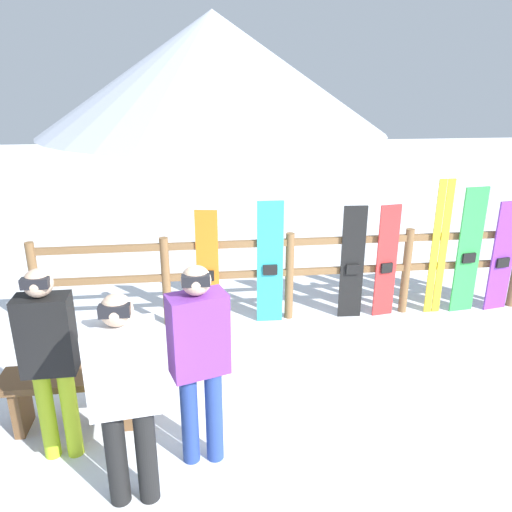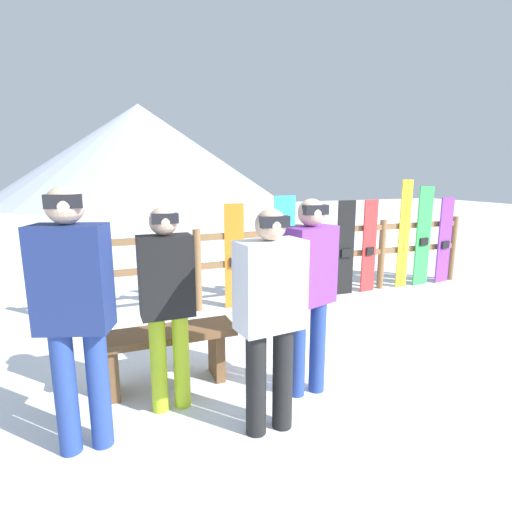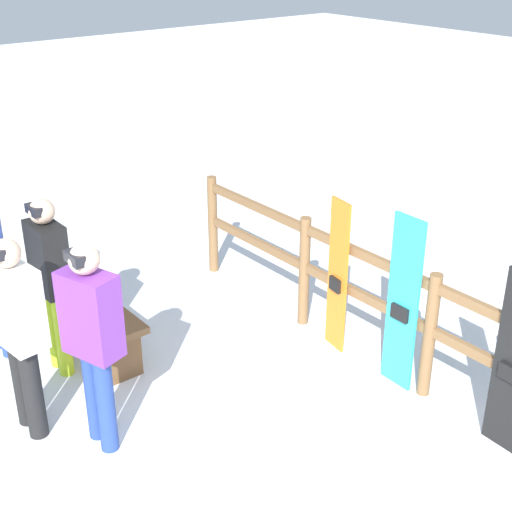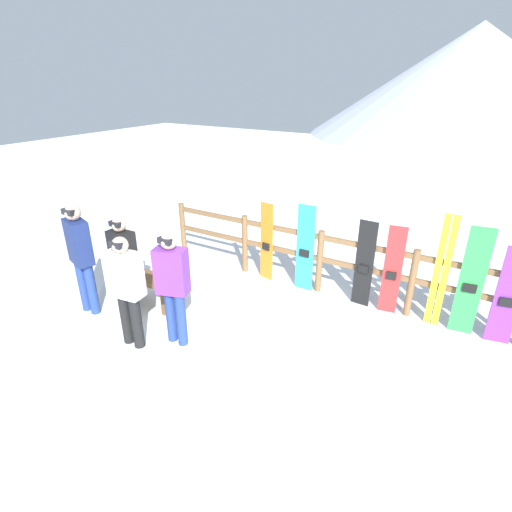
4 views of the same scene
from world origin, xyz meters
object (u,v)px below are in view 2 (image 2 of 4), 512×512
Objects in this scene: person_navy at (74,304)px; snowboard_red at (369,247)px; bench at (167,346)px; snowboard_cyan at (284,250)px; ski_pair_yellow at (404,235)px; person_purple at (309,284)px; snowboard_green at (423,237)px; person_white at (270,309)px; snowboard_orange at (234,257)px; snowboard_black_stripe at (345,248)px; person_black at (167,295)px; snowboard_purple at (445,241)px.

snowboard_red is (3.90, 2.32, -0.30)m from person_navy.
bench is 2.56m from snowboard_cyan.
snowboard_cyan is 2.05m from ski_pair_yellow.
person_purple reaches higher than snowboard_green.
person_purple is 0.94× the size of ski_pair_yellow.
person_white is 4.54m from snowboard_green.
person_white is 0.99× the size of snowboard_green.
person_navy is 1.22× the size of snowboard_red.
snowboard_orange is (0.11, 2.23, -0.23)m from person_purple.
snowboard_green reaches higher than snowboard_black_stripe.
person_black is at bearing -148.09° from snowboard_red.
snowboard_cyan is (1.88, 1.70, 0.38)m from bench.
person_purple is at bearing -110.48° from snowboard_cyan.
snowboard_black_stripe is at bearing -179.81° from ski_pair_yellow.
snowboard_purple is at bearing -0.24° from ski_pair_yellow.
person_white is 1.11× the size of snowboard_purple.
snowboard_black_stripe is 1.45m from snowboard_green.
snowboard_red is at bearing -179.69° from ski_pair_yellow.
person_black is (-1.07, 0.17, -0.02)m from person_purple.
person_white is at bearing -117.01° from snowboard_cyan.
snowboard_orange is 0.89× the size of snowboard_green.
bench is 5.06m from snowboard_purple.
person_black reaches higher than snowboard_orange.
person_purple is at bearing 3.00° from person_navy.
snowboard_black_stripe is (1.70, -0.00, -0.00)m from snowboard_orange.
snowboard_green is (3.15, 0.00, 0.09)m from snowboard_orange.
snowboard_green is (4.33, 2.06, -0.12)m from person_black.
bench is at bearing -152.54° from snowboard_red.
person_black is 4.45m from ski_pair_yellow.
snowboard_black_stripe reaches higher than bench.
snowboard_red is (2.24, 2.23, -0.23)m from person_purple.
snowboard_red is 0.66m from ski_pair_yellow.
person_white is (0.57, -0.86, 0.54)m from bench.
snowboard_red is at bearing 44.93° from person_purple.
snowboard_cyan reaches higher than snowboard_red.
snowboard_green is (1.02, 0.00, 0.09)m from snowboard_red.
snowboard_green is (1.44, 0.00, 0.09)m from snowboard_black_stripe.
person_white is 2.64m from snowboard_orange.
person_navy is 5.10m from ski_pair_yellow.
person_black is 2.81m from snowboard_cyan.
person_black is 1.11× the size of snowboard_red.
person_white is 1.11× the size of snowboard_black_stripe.
snowboard_red is at bearing 43.43° from person_white.
person_purple is 1.07× the size of snowboard_cyan.
snowboard_cyan is (1.90, 2.06, -0.17)m from person_black.
ski_pair_yellow is 0.85m from snowboard_purple.
ski_pair_yellow reaches higher than person_purple.
snowboard_cyan is 1.06× the size of snowboard_purple.
snowboard_black_stripe is (2.29, 2.57, -0.20)m from person_white.
person_white is at bearing -40.62° from person_black.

